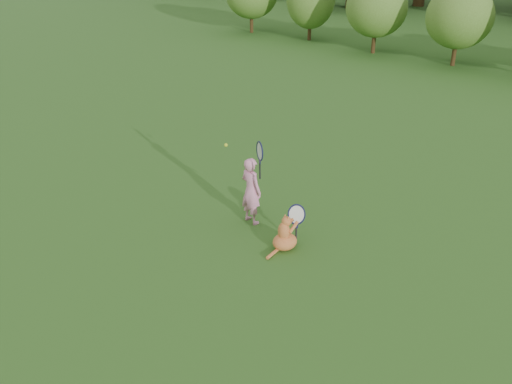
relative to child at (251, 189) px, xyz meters
The scene contains 5 objects.
ground 1.19m from the child, 85.71° to the right, with size 100.00×100.00×0.00m, color #265016.
shrub_row 11.99m from the child, 89.63° to the left, with size 28.00×3.00×2.80m, color #4C6D22, non-canonical shape.
child is the anchor object (origin of this frame).
cat 0.97m from the child, 19.37° to the right, with size 0.50×0.82×0.72m.
tennis_ball 1.06m from the child, 153.71° to the left, with size 0.06×0.06×0.06m.
Camera 1 is at (4.86, -5.13, 4.38)m, focal length 40.00 mm.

